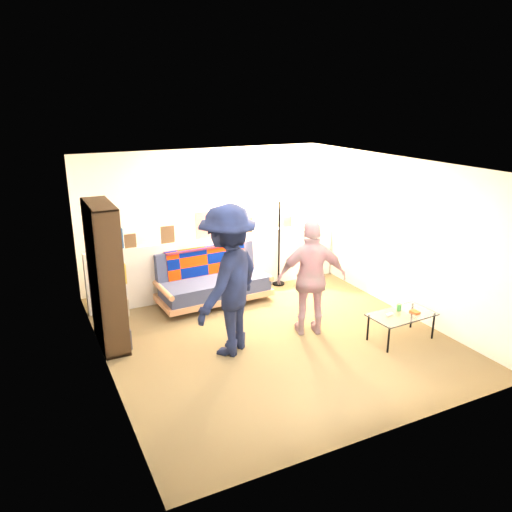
{
  "coord_description": "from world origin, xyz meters",
  "views": [
    {
      "loc": [
        -3.03,
        -5.76,
        3.26
      ],
      "look_at": [
        0.0,
        0.4,
        1.05
      ],
      "focal_mm": 35.0,
      "sensor_mm": 36.0,
      "label": 1
    }
  ],
  "objects_px": {
    "bookshelf": "(106,281)",
    "person_right": "(312,278)",
    "futon_sofa": "(213,280)",
    "floor_lamp": "(279,223)",
    "coffee_table": "(402,315)",
    "person_left": "(228,281)"
  },
  "relations": [
    {
      "from": "coffee_table",
      "to": "floor_lamp",
      "type": "bearing_deg",
      "value": 100.58
    },
    {
      "from": "futon_sofa",
      "to": "bookshelf",
      "type": "height_order",
      "value": "bookshelf"
    },
    {
      "from": "futon_sofa",
      "to": "floor_lamp",
      "type": "xyz_separation_m",
      "value": [
        1.35,
        0.23,
        0.77
      ]
    },
    {
      "from": "bookshelf",
      "to": "person_right",
      "type": "distance_m",
      "value": 2.8
    },
    {
      "from": "person_left",
      "to": "person_right",
      "type": "height_order",
      "value": "person_left"
    },
    {
      "from": "person_right",
      "to": "bookshelf",
      "type": "bearing_deg",
      "value": 0.04
    },
    {
      "from": "futon_sofa",
      "to": "floor_lamp",
      "type": "distance_m",
      "value": 1.57
    },
    {
      "from": "bookshelf",
      "to": "floor_lamp",
      "type": "relative_size",
      "value": 1.22
    },
    {
      "from": "bookshelf",
      "to": "person_right",
      "type": "bearing_deg",
      "value": -19.67
    },
    {
      "from": "coffee_table",
      "to": "person_left",
      "type": "height_order",
      "value": "person_left"
    },
    {
      "from": "floor_lamp",
      "to": "person_right",
      "type": "height_order",
      "value": "person_right"
    },
    {
      "from": "coffee_table",
      "to": "person_left",
      "type": "relative_size",
      "value": 0.47
    },
    {
      "from": "person_right",
      "to": "floor_lamp",
      "type": "bearing_deg",
      "value": -85.58
    },
    {
      "from": "floor_lamp",
      "to": "person_left",
      "type": "xyz_separation_m",
      "value": [
        -1.78,
        -1.9,
        -0.14
      ]
    },
    {
      "from": "futon_sofa",
      "to": "bookshelf",
      "type": "xyz_separation_m",
      "value": [
        -1.81,
        -0.74,
        0.55
      ]
    },
    {
      "from": "coffee_table",
      "to": "person_left",
      "type": "xyz_separation_m",
      "value": [
        -2.27,
        0.76,
        0.63
      ]
    },
    {
      "from": "floor_lamp",
      "to": "person_right",
      "type": "relative_size",
      "value": 0.97
    },
    {
      "from": "coffee_table",
      "to": "floor_lamp",
      "type": "xyz_separation_m",
      "value": [
        -0.5,
        2.66,
        0.78
      ]
    },
    {
      "from": "person_right",
      "to": "coffee_table",
      "type": "bearing_deg",
      "value": 163.62
    },
    {
      "from": "bookshelf",
      "to": "coffee_table",
      "type": "bearing_deg",
      "value": -24.76
    },
    {
      "from": "bookshelf",
      "to": "person_right",
      "type": "xyz_separation_m",
      "value": [
        2.63,
        -0.94,
        -0.09
      ]
    },
    {
      "from": "coffee_table",
      "to": "person_right",
      "type": "distance_m",
      "value": 1.35
    }
  ]
}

